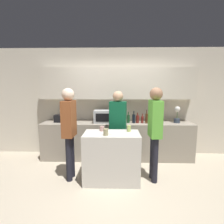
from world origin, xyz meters
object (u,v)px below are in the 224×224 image
(bottle_2, at_px, (137,119))
(bottle_6, at_px, (155,117))
(potted_plant, at_px, (177,115))
(bottle_4, at_px, (147,118))
(person_left, at_px, (155,126))
(bottle_7, at_px, (159,117))
(cup_0, at_px, (102,129))
(toaster, at_px, (60,118))
(person_center, at_px, (118,123))
(bottle_3, at_px, (142,119))
(cup_2, at_px, (106,132))
(bottle_5, at_px, (151,119))
(cup_1, at_px, (129,128))
(plate_on_island, at_px, (112,132))
(microwave, at_px, (105,116))
(bottle_0, at_px, (128,119))
(bottle_1, at_px, (134,118))
(person_right, at_px, (69,126))

(bottle_2, height_order, bottle_6, bottle_6)
(potted_plant, relative_size, bottle_4, 1.25)
(person_left, bearing_deg, bottle_7, -19.62)
(cup_0, bearing_deg, toaster, 140.16)
(bottle_4, distance_m, cup_0, 1.29)
(person_center, bearing_deg, bottle_3, -128.67)
(bottle_7, relative_size, cup_2, 2.44)
(potted_plant, relative_size, bottle_6, 1.23)
(bottle_5, xyz_separation_m, cup_1, (-0.59, -0.96, -0.01))
(plate_on_island, bearing_deg, toaster, 141.17)
(bottle_3, height_order, plate_on_island, bottle_3)
(bottle_3, relative_size, bottle_4, 0.71)
(bottle_6, xyz_separation_m, cup_2, (-1.11, -1.28, -0.04))
(microwave, relative_size, bottle_5, 2.08)
(bottle_6, bearing_deg, bottle_4, -146.65)
(bottle_3, xyz_separation_m, cup_1, (-0.38, -0.91, -0.00))
(bottle_6, relative_size, person_left, 0.18)
(bottle_4, bearing_deg, cup_1, -118.49)
(bottle_0, xyz_separation_m, bottle_7, (0.77, 0.17, 0.01))
(toaster, bearing_deg, cup_1, -30.60)
(bottle_6, distance_m, cup_0, 1.55)
(bottle_7, distance_m, person_center, 1.21)
(cup_2, bearing_deg, bottle_6, 49.20)
(cup_2, bearing_deg, cup_0, 106.76)
(potted_plant, relative_size, bottle_3, 1.77)
(cup_2, bearing_deg, bottle_5, 50.47)
(plate_on_island, xyz_separation_m, cup_2, (-0.11, -0.17, 0.05))
(microwave, bearing_deg, cup_0, -90.00)
(bottle_1, distance_m, bottle_5, 0.42)
(potted_plant, distance_m, bottle_3, 0.84)
(microwave, relative_size, bottle_6, 1.62)
(bottle_7, bearing_deg, bottle_2, -162.54)
(plate_on_island, distance_m, person_left, 0.78)
(microwave, height_order, person_right, person_right)
(cup_2, bearing_deg, person_right, 163.67)
(microwave, bearing_deg, potted_plant, 0.05)
(cup_0, height_order, person_left, person_left)
(potted_plant, height_order, cup_0, potted_plant)
(toaster, distance_m, cup_0, 1.43)
(potted_plant, relative_size, cup_1, 3.36)
(bottle_4, relative_size, bottle_5, 1.26)
(toaster, distance_m, bottle_5, 2.20)
(microwave, xyz_separation_m, bottle_2, (0.77, -0.04, -0.06))
(toaster, xyz_separation_m, cup_2, (1.19, -1.22, -0.01))
(bottle_2, distance_m, bottle_4, 0.21)
(bottle_5, xyz_separation_m, person_left, (-0.13, -1.04, 0.05))
(bottle_5, relative_size, plate_on_island, 0.96)
(bottle_2, distance_m, person_center, 0.67)
(bottle_3, relative_size, bottle_5, 0.89)
(plate_on_island, height_order, person_left, person_left)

